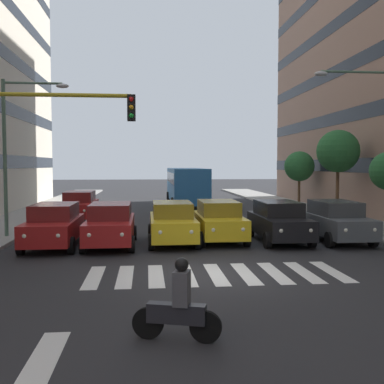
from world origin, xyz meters
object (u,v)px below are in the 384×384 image
object	(u,v)px
car_3	(172,222)
traffic_light_gantry	(18,149)
car_row2_0	(79,206)
car_1	(279,221)
car_0	(336,221)
bus_behind_traffic	(186,183)
motorcycle_with_rider	(178,307)
street_tree_2	(338,151)
street_lamp_left	(376,134)
car_4	(110,224)
car_5	(54,225)
car_2	(219,220)
street_tree_3	(299,166)
street_lamp_right	(16,140)

from	to	relation	value
car_3	traffic_light_gantry	size ratio (longest dim) A/B	0.81
car_row2_0	car_1	bearing A→B (deg)	138.62
car_0	car_3	xyz separation A→B (m)	(7.01, -0.16, 0.00)
car_0	car_row2_0	bearing A→B (deg)	-35.25
bus_behind_traffic	motorcycle_with_rider	xyz separation A→B (m)	(2.53, 27.19, -1.21)
traffic_light_gantry	street_tree_2	world-z (taller)	traffic_light_gantry
traffic_light_gantry	street_lamp_left	size ratio (longest dim) A/B	0.77
car_row2_0	car_0	bearing A→B (deg)	144.75
car_1	car_4	size ratio (longest dim) A/B	1.00
car_5	street_tree_2	distance (m)	17.26
car_2	motorcycle_with_rider	xyz separation A→B (m)	(2.53, 11.02, -0.24)
car_0	street_tree_2	bearing A→B (deg)	-113.64
street_tree_2	street_tree_3	world-z (taller)	street_tree_2
bus_behind_traffic	car_4	bearing A→B (deg)	75.03
car_4	street_lamp_left	distance (m)	11.75
car_3	car_5	bearing A→B (deg)	5.14
car_row2_0	traffic_light_gantry	world-z (taller)	traffic_light_gantry
bus_behind_traffic	traffic_light_gantry	size ratio (longest dim) A/B	1.91
motorcycle_with_rider	street_tree_3	size ratio (longest dim) A/B	0.40
motorcycle_with_rider	street_lamp_right	size ratio (longest dim) A/B	0.24
car_4	street_tree_3	xyz separation A→B (m)	(-13.11, -15.47, 2.27)
traffic_light_gantry	car_1	bearing A→B (deg)	-151.15
car_5	street_tree_2	xyz separation A→B (m)	(-15.06, -7.82, 3.19)
car_4	street_lamp_left	world-z (taller)	street_lamp_left
car_0	car_3	bearing A→B (deg)	-1.33
car_5	bus_behind_traffic	world-z (taller)	bus_behind_traffic
car_1	car_4	world-z (taller)	same
car_0	car_2	world-z (taller)	same
street_tree_2	traffic_light_gantry	bearing A→B (deg)	39.83
car_4	bus_behind_traffic	xyz separation A→B (m)	(-4.55, -17.02, 0.97)
bus_behind_traffic	car_5	bearing A→B (deg)	68.33
car_1	traffic_light_gantry	xyz separation A→B (m)	(9.30, 5.13, 2.86)
street_lamp_right	street_tree_2	size ratio (longest dim) A/B	1.31
car_4	street_tree_3	bearing A→B (deg)	-130.28
motorcycle_with_rider	street_tree_3	bearing A→B (deg)	-113.38
car_5	traffic_light_gantry	size ratio (longest dim) A/B	0.81
car_1	car_row2_0	xyz separation A→B (m)	(9.53, -8.40, 0.00)
car_4	street_tree_2	bearing A→B (deg)	-148.71
car_3	street_lamp_left	world-z (taller)	street_lamp_left
car_5	car_2	bearing A→B (deg)	-172.78
bus_behind_traffic	car_row2_0	bearing A→B (deg)	49.65
bus_behind_traffic	street_tree_3	xyz separation A→B (m)	(-8.56, 1.55, 1.30)
street_lamp_right	car_0	bearing A→B (deg)	172.01
car_1	motorcycle_with_rider	world-z (taller)	car_1
street_lamp_right	street_tree_3	xyz separation A→B (m)	(-17.33, -13.30, -1.19)
car_1	bus_behind_traffic	bearing A→B (deg)	-81.48
street_lamp_right	street_tree_2	xyz separation A→B (m)	(-17.06, -5.63, -0.27)
car_2	car_row2_0	xyz separation A→B (m)	(7.03, -7.90, 0.00)
car_1	car_2	size ratio (longest dim) A/B	1.00
car_1	street_lamp_right	xyz separation A→B (m)	(11.27, -1.84, 3.46)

